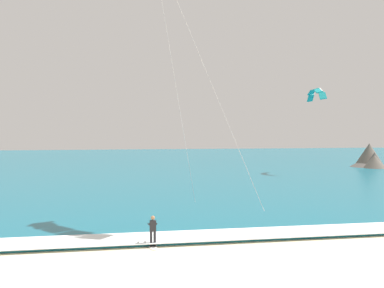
% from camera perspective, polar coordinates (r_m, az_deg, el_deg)
% --- Properties ---
extents(sea, '(200.00, 120.00, 0.20)m').
position_cam_1_polar(sea, '(82.88, -5.79, -2.53)').
color(sea, '#146075').
rests_on(sea, ground).
extents(surf_foam, '(200.00, 2.68, 0.04)m').
position_cam_1_polar(surf_foam, '(24.92, 4.30, -12.19)').
color(surf_foam, white).
rests_on(surf_foam, sea).
extents(surfboard, '(0.44, 1.40, 0.09)m').
position_cam_1_polar(surfboard, '(23.24, -5.34, -13.71)').
color(surfboard, white).
rests_on(surfboard, ground).
extents(kitesurfer, '(0.55, 0.52, 1.69)m').
position_cam_1_polar(kitesurfer, '(23.03, -5.35, -11.51)').
color(kitesurfer, '#232328').
rests_on(kitesurfer, ground).
extents(kite_distant, '(1.40, 5.19, 1.86)m').
position_cam_1_polar(kite_distant, '(63.27, 16.48, 6.64)').
color(kite_distant, teal).
extents(headland_right, '(6.37, 7.58, 4.21)m').
position_cam_1_polar(headland_right, '(77.01, 23.08, -1.90)').
color(headland_right, '#665B51').
rests_on(headland_right, ground).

